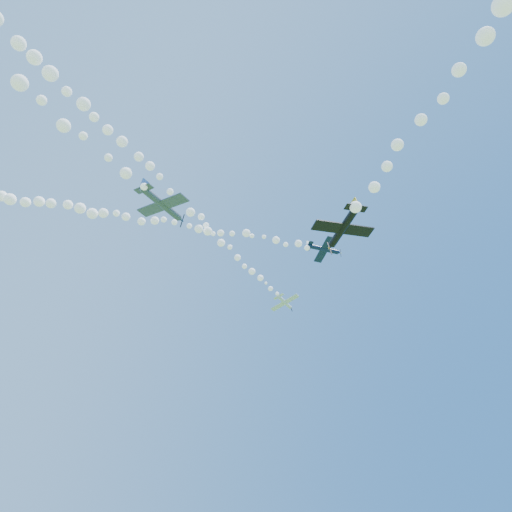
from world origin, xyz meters
TOP-DOWN VIEW (x-y plane):
  - plane_white at (25.10, 7.77)m, footprint 6.20×6.45m
  - smoke_trail_white at (-12.13, -5.40)m, footprint 71.07×26.62m
  - plane_navy at (18.14, -10.48)m, footprint 6.49×6.88m
  - smoke_trail_navy at (-14.28, 4.26)m, footprint 61.43×29.27m
  - plane_grey at (-12.47, -9.86)m, footprint 8.02×8.34m
  - plane_black at (4.37, -25.14)m, footprint 8.09×7.65m

SIDE VIEW (x-z plane):
  - plane_black at x=4.37m, z-range 36.31..39.09m
  - plane_grey at x=-12.47m, z-range 42.09..44.51m
  - smoke_trail_navy at x=-14.28m, z-range 50.33..52.97m
  - plane_navy at x=18.14m, z-range 50.64..53.05m
  - smoke_trail_white at x=-12.13m, z-range 51.53..54.24m
  - plane_white at x=25.10m, z-range 52.25..54.14m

